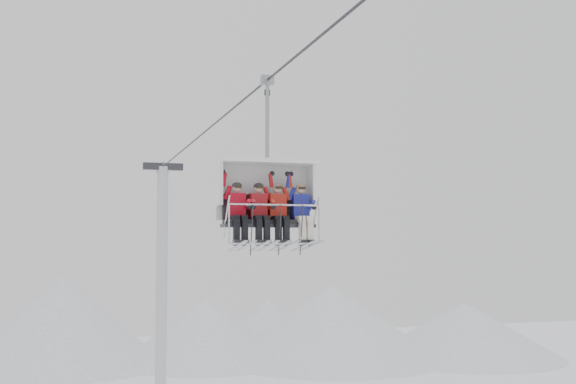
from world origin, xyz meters
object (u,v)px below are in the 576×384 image
object	(u,v)px
lift_tower_right	(161,317)
skier_center_right	(279,211)
skier_far_left	(238,211)
chairlift_carrier	(266,192)
skier_center_left	(259,211)
skier_far_right	(302,212)

from	to	relation	value
lift_tower_right	skier_center_right	bearing A→B (deg)	-89.36
skier_far_left	lift_tower_right	bearing A→B (deg)	87.92
chairlift_carrier	skier_far_left	xyz separation A→B (m)	(-0.74, -0.30, -0.46)
lift_tower_right	chairlift_carrier	bearing A→B (deg)	-90.00
lift_tower_right	skier_far_left	xyz separation A→B (m)	(-0.74, -20.48, 4.41)
lift_tower_right	skier_center_left	size ratio (longest dim) A/B	7.99
skier_far_left	skier_far_right	size ratio (longest dim) A/B	1.00
chairlift_carrier	skier_far_left	bearing A→B (deg)	-157.70
skier_center_right	chairlift_carrier	bearing A→B (deg)	126.73
skier_center_right	skier_center_left	bearing A→B (deg)	180.00
skier_center_right	skier_far_right	world-z (taller)	same
lift_tower_right	chairlift_carrier	xyz separation A→B (m)	(0.00, -20.18, 4.88)
skier_center_left	skier_far_left	bearing A→B (deg)	180.00
skier_far_right	skier_center_right	bearing A→B (deg)	180.00
chairlift_carrier	skier_far_left	world-z (taller)	chairlift_carrier
skier_far_left	skier_far_right	world-z (taller)	same
skier_far_left	skier_far_right	distance (m)	1.54
chairlift_carrier	skier_far_right	bearing A→B (deg)	-21.00
skier_center_left	skier_far_right	xyz separation A→B (m)	(1.02, 0.00, 0.00)
chairlift_carrier	skier_center_left	world-z (taller)	chairlift_carrier
chairlift_carrier	skier_center_left	bearing A→B (deg)	-127.23
skier_center_right	skier_far_right	distance (m)	0.57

